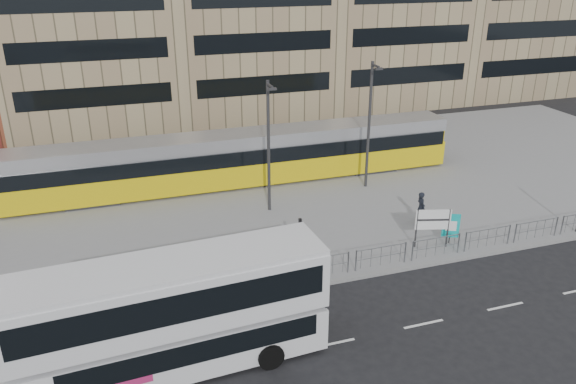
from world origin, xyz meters
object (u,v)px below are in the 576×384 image
object	(u,v)px
double_decker_bus	(172,313)
traffic_light_west	(300,241)
lamp_post_east	(370,121)
tram	(240,158)
lamp_post_west	(269,142)
pedestrian	(421,208)
ad_panel	(451,226)
station_sign	(433,221)

from	to	relation	value
double_decker_bus	traffic_light_west	world-z (taller)	double_decker_bus
traffic_light_west	lamp_post_east	bearing A→B (deg)	61.34
traffic_light_west	tram	bearing A→B (deg)	100.11
double_decker_bus	lamp_post_west	xyz separation A→B (m)	(7.07, 11.85, 1.96)
pedestrian	traffic_light_west	bearing A→B (deg)	116.20
traffic_light_west	ad_panel	bearing A→B (deg)	17.67
double_decker_bus	station_sign	world-z (taller)	double_decker_bus
ad_panel	station_sign	bearing A→B (deg)	-154.42
tram	ad_panel	distance (m)	14.23
station_sign	double_decker_bus	bearing A→B (deg)	-143.84
lamp_post_east	tram	bearing A→B (deg)	157.19
station_sign	pedestrian	distance (m)	2.81
ad_panel	tram	bearing A→B (deg)	148.41
tram	lamp_post_west	distance (m)	5.36
double_decker_bus	station_sign	size ratio (longest dim) A/B	5.37
lamp_post_east	pedestrian	bearing A→B (deg)	-85.02
pedestrian	traffic_light_west	xyz separation A→B (m)	(-8.33, -3.50, 1.05)
double_decker_bus	station_sign	distance (m)	14.51
station_sign	lamp_post_west	size ratio (longest dim) A/B	0.27
traffic_light_west	double_decker_bus	bearing A→B (deg)	-135.34
traffic_light_west	lamp_post_east	xyz separation A→B (m)	(7.82, 9.32, 2.40)
double_decker_bus	lamp_post_west	world-z (taller)	lamp_post_west
double_decker_bus	ad_panel	xyz separation A→B (m)	(14.76, 5.02, -1.26)
station_sign	lamp_post_east	xyz separation A→B (m)	(0.40, 8.43, 2.94)
tram	lamp_post_east	bearing A→B (deg)	-22.62
lamp_post_west	lamp_post_east	distance (m)	7.11
ad_panel	traffic_light_west	bearing A→B (deg)	-150.97
tram	pedestrian	distance (m)	12.10
double_decker_bus	ad_panel	size ratio (longest dim) A/B	6.77
station_sign	lamp_post_west	xyz separation A→B (m)	(-6.55, 6.89, 2.75)
station_sign	pedestrian	size ratio (longest dim) A/B	1.12
lamp_post_west	double_decker_bus	bearing A→B (deg)	-120.82
traffic_light_west	pedestrian	bearing A→B (deg)	34.14
ad_panel	traffic_light_west	xyz separation A→B (m)	(-8.56, -0.95, 1.01)
ad_panel	lamp_post_west	xyz separation A→B (m)	(-7.69, 6.83, 3.22)
traffic_light_west	lamp_post_west	bearing A→B (deg)	94.93
double_decker_bus	lamp_post_west	bearing A→B (deg)	55.92
lamp_post_west	ad_panel	bearing A→B (deg)	-41.61
pedestrian	lamp_post_west	size ratio (longest dim) A/B	0.24
double_decker_bus	traffic_light_west	xyz separation A→B (m)	(6.19, 4.07, -0.25)
double_decker_bus	tram	bearing A→B (deg)	65.42
ad_panel	double_decker_bus	bearing A→B (deg)	-138.51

